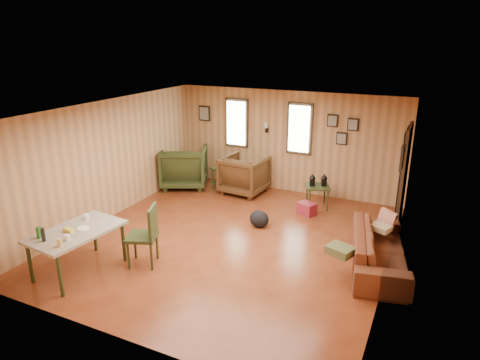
{
  "coord_description": "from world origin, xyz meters",
  "views": [
    {
      "loc": [
        3.19,
        -6.36,
        3.58
      ],
      "look_at": [
        0.0,
        0.4,
        1.05
      ],
      "focal_mm": 32.0,
      "sensor_mm": 36.0,
      "label": 1
    }
  ],
  "objects_px": {
    "sofa": "(380,244)",
    "recliner_green": "(184,165)",
    "recliner_brown": "(245,173)",
    "side_table": "(318,185)",
    "end_table": "(224,175)",
    "dining_table": "(76,234)"
  },
  "relations": [
    {
      "from": "side_table",
      "to": "recliner_green",
      "type": "bearing_deg",
      "value": -179.19
    },
    {
      "from": "recliner_green",
      "to": "side_table",
      "type": "distance_m",
      "value": 3.37
    },
    {
      "from": "recliner_brown",
      "to": "end_table",
      "type": "xyz_separation_m",
      "value": [
        -0.53,
        -0.01,
        -0.11
      ]
    },
    {
      "from": "recliner_green",
      "to": "end_table",
      "type": "bearing_deg",
      "value": 165.8
    },
    {
      "from": "recliner_brown",
      "to": "dining_table",
      "type": "distance_m",
      "value": 4.49
    },
    {
      "from": "end_table",
      "to": "sofa",
      "type": "bearing_deg",
      "value": -29.0
    },
    {
      "from": "recliner_brown",
      "to": "recliner_green",
      "type": "height_order",
      "value": "recliner_green"
    },
    {
      "from": "sofa",
      "to": "end_table",
      "type": "bearing_deg",
      "value": 49.46
    },
    {
      "from": "recliner_brown",
      "to": "end_table",
      "type": "relative_size",
      "value": 1.43
    },
    {
      "from": "sofa",
      "to": "recliner_green",
      "type": "bearing_deg",
      "value": 56.62
    },
    {
      "from": "sofa",
      "to": "dining_table",
      "type": "height_order",
      "value": "dining_table"
    },
    {
      "from": "side_table",
      "to": "dining_table",
      "type": "xyz_separation_m",
      "value": [
        -2.69,
        -4.24,
        0.12
      ]
    },
    {
      "from": "side_table",
      "to": "end_table",
      "type": "bearing_deg",
      "value": 176.33
    },
    {
      "from": "dining_table",
      "to": "recliner_green",
      "type": "bearing_deg",
      "value": 105.58
    },
    {
      "from": "recliner_brown",
      "to": "recliner_green",
      "type": "relative_size",
      "value": 0.89
    },
    {
      "from": "side_table",
      "to": "recliner_brown",
      "type": "bearing_deg",
      "value": 174.93
    },
    {
      "from": "sofa",
      "to": "side_table",
      "type": "distance_m",
      "value": 2.59
    },
    {
      "from": "recliner_green",
      "to": "side_table",
      "type": "xyz_separation_m",
      "value": [
        3.37,
        0.05,
        -0.02
      ]
    },
    {
      "from": "sofa",
      "to": "end_table",
      "type": "distance_m",
      "value": 4.51
    },
    {
      "from": "recliner_green",
      "to": "end_table",
      "type": "xyz_separation_m",
      "value": [
        1.02,
        0.2,
        -0.17
      ]
    },
    {
      "from": "recliner_brown",
      "to": "side_table",
      "type": "bearing_deg",
      "value": 179.8
    },
    {
      "from": "end_table",
      "to": "dining_table",
      "type": "relative_size",
      "value": 0.46
    }
  ]
}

